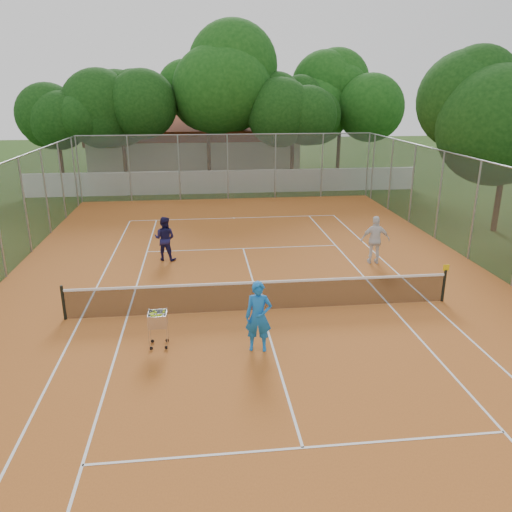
{
  "coord_description": "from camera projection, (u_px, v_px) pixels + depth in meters",
  "views": [
    {
      "loc": [
        -1.8,
        -14.17,
        6.55
      ],
      "look_at": [
        0.0,
        1.5,
        1.3
      ],
      "focal_mm": 35.0,
      "sensor_mm": 36.0,
      "label": 1
    }
  ],
  "objects": [
    {
      "name": "player_far_left",
      "position": [
        165.0,
        238.0,
        19.95
      ],
      "size": [
        1.04,
        0.92,
        1.79
      ],
      "primitive_type": "imported",
      "rotation": [
        0.0,
        0.0,
        2.82
      ],
      "color": "#191644",
      "rests_on": "court_pad"
    },
    {
      "name": "boundary_wall",
      "position": [
        226.0,
        182.0,
        33.29
      ],
      "size": [
        26.0,
        0.3,
        1.5
      ],
      "primitive_type": "cube",
      "color": "silver",
      "rests_on": "ground"
    },
    {
      "name": "perimeter_fence",
      "position": [
        262.0,
        250.0,
        14.98
      ],
      "size": [
        18.0,
        34.0,
        4.0
      ],
      "primitive_type": "cube",
      "color": "slate",
      "rests_on": "ground"
    },
    {
      "name": "ball_hopper",
      "position": [
        158.0,
        328.0,
        13.22
      ],
      "size": [
        0.52,
        0.52,
        1.07
      ],
      "primitive_type": "cube",
      "rotation": [
        0.0,
        0.0,
        -0.01
      ],
      "color": "silver",
      "rests_on": "court_pad"
    },
    {
      "name": "player_far_right",
      "position": [
        375.0,
        240.0,
        19.55
      ],
      "size": [
        1.17,
        0.61,
        1.91
      ],
      "primitive_type": "imported",
      "rotation": [
        0.0,
        0.0,
        3.01
      ],
      "color": "silver",
      "rests_on": "court_pad"
    },
    {
      "name": "tropical_trees",
      "position": [
        223.0,
        114.0,
        34.78
      ],
      "size": [
        29.0,
        19.0,
        10.0
      ],
      "primitive_type": "cube",
      "color": "black",
      "rests_on": "ground"
    },
    {
      "name": "court_lines",
      "position": [
        261.0,
        310.0,
        15.61
      ],
      "size": [
        10.98,
        23.78,
        0.01
      ],
      "primitive_type": "cube",
      "color": "white",
      "rests_on": "court_pad"
    },
    {
      "name": "court_pad",
      "position": [
        261.0,
        310.0,
        15.61
      ],
      "size": [
        18.0,
        34.0,
        0.02
      ],
      "primitive_type": "cube",
      "color": "#B15E22",
      "rests_on": "ground"
    },
    {
      "name": "ground",
      "position": [
        261.0,
        310.0,
        15.62
      ],
      "size": [
        120.0,
        120.0,
        0.0
      ],
      "primitive_type": "plane",
      "color": "#1D370F",
      "rests_on": "ground"
    },
    {
      "name": "player_near",
      "position": [
        259.0,
        317.0,
        12.93
      ],
      "size": [
        0.76,
        0.57,
        1.91
      ],
      "primitive_type": "imported",
      "rotation": [
        0.0,
        0.0,
        -0.18
      ],
      "color": "blue",
      "rests_on": "court_pad"
    },
    {
      "name": "tennis_net",
      "position": [
        262.0,
        295.0,
        15.45
      ],
      "size": [
        11.88,
        0.1,
        0.98
      ],
      "primitive_type": "cube",
      "color": "black",
      "rests_on": "court_pad"
    },
    {
      "name": "clubhouse",
      "position": [
        195.0,
        145.0,
        42.04
      ],
      "size": [
        16.4,
        9.0,
        4.4
      ],
      "primitive_type": "cube",
      "color": "beige",
      "rests_on": "ground"
    }
  ]
}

